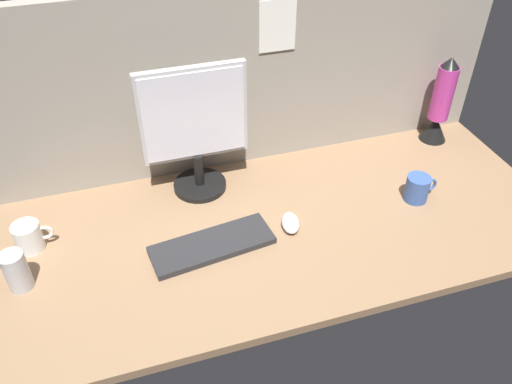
# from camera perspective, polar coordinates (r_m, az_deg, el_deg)

# --- Properties ---
(ground_plane) EXTENTS (1.80, 0.80, 0.03)m
(ground_plane) POSITION_cam_1_polar(r_m,az_deg,el_deg) (1.67, 2.51, -3.59)
(ground_plane) COLOR #8C6B4C
(cubicle_wall_back) EXTENTS (1.80, 0.06, 0.63)m
(cubicle_wall_back) POSITION_cam_1_polar(r_m,az_deg,el_deg) (1.78, -1.26, 12.33)
(cubicle_wall_back) COLOR gray
(cubicle_wall_back) RESTS_ON ground_plane
(monitor) EXTENTS (0.34, 0.18, 0.44)m
(monitor) POSITION_cam_1_polar(r_m,az_deg,el_deg) (1.67, -6.74, 7.03)
(monitor) COLOR black
(monitor) RESTS_ON ground_plane
(keyboard) EXTENTS (0.38, 0.18, 0.02)m
(keyboard) POSITION_cam_1_polar(r_m,az_deg,el_deg) (1.58, -4.83, -5.80)
(keyboard) COLOR #262628
(keyboard) RESTS_ON ground_plane
(mouse) EXTENTS (0.08, 0.11, 0.03)m
(mouse) POSITION_cam_1_polar(r_m,az_deg,el_deg) (1.63, 3.79, -3.39)
(mouse) COLOR silver
(mouse) RESTS_ON ground_plane
(mug_ceramic_white) EXTENTS (0.11, 0.08, 0.09)m
(mug_ceramic_white) POSITION_cam_1_polar(r_m,az_deg,el_deg) (1.69, -23.62, -4.51)
(mug_ceramic_white) COLOR white
(mug_ceramic_white) RESTS_ON ground_plane
(mug_steel) EXTENTS (0.07, 0.07, 0.12)m
(mug_steel) POSITION_cam_1_polar(r_m,az_deg,el_deg) (1.57, -24.76, -7.86)
(mug_steel) COLOR #B2B2B7
(mug_steel) RESTS_ON ground_plane
(mug_ceramic_blue) EXTENTS (0.11, 0.08, 0.09)m
(mug_ceramic_blue) POSITION_cam_1_polar(r_m,az_deg,el_deg) (1.80, 17.28, 0.40)
(mug_ceramic_blue) COLOR #38569E
(mug_ceramic_blue) RESTS_ON ground_plane
(lava_lamp) EXTENTS (0.10, 0.10, 0.34)m
(lava_lamp) POSITION_cam_1_polar(r_m,az_deg,el_deg) (2.08, 19.50, 8.81)
(lava_lamp) COLOR black
(lava_lamp) RESTS_ON ground_plane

